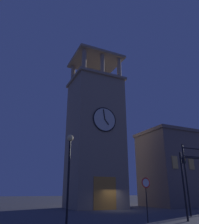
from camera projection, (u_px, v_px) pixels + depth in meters
ground_plane at (118, 211)px, 26.89m from camera, size 200.00×200.00×0.00m
clocktower at (95, 136)px, 34.07m from camera, size 7.97×7.12×25.58m
adjacent_wing_building at (188, 169)px, 37.96m from camera, size 16.43×7.97×11.71m
traffic_signal_near at (193, 174)px, 18.87m from camera, size 3.60×0.41×5.30m
traffic_signal_mid at (192, 168)px, 22.44m from camera, size 3.35×0.41×6.72m
street_lamp at (69, 162)px, 14.78m from camera, size 0.44×0.44×5.85m
no_horn_sign at (146, 187)px, 17.20m from camera, size 0.78×0.14×3.20m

